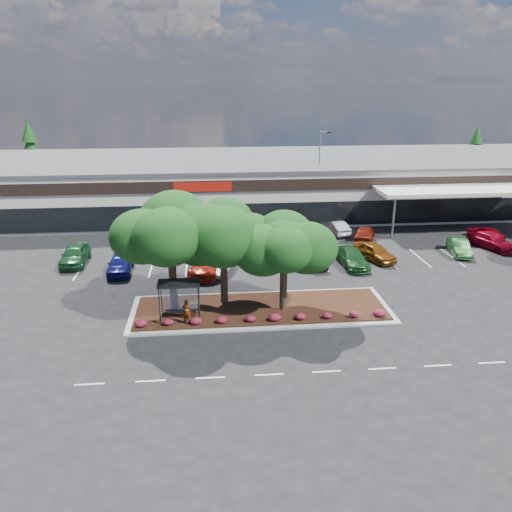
{
  "coord_description": "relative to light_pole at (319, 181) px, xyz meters",
  "views": [
    {
      "loc": [
        -5.35,
        -27.38,
        15.24
      ],
      "look_at": [
        -1.95,
        8.16,
        2.6
      ],
      "focal_mm": 35.0,
      "sensor_mm": 36.0,
      "label": 1
    }
  ],
  "objects": [
    {
      "name": "island_tree_mid",
      "position": [
        -11.69,
        -22.8,
        -0.5
      ],
      "size": [
        6.6,
        6.6,
        7.32
      ],
      "primitive_type": null,
      "color": "#113A13",
      "rests_on": "landscape_island"
    },
    {
      "name": "shrub_row",
      "position": [
        -9.19,
        -26.1,
        -3.91
      ],
      "size": [
        17.0,
        0.8,
        0.5
      ],
      "primitive_type": null,
      "color": "maroon",
      "rests_on": "landscape_island"
    },
    {
      "name": "car_13",
      "position": [
        -2.25,
        -7.6,
        -3.72
      ],
      "size": [
        2.28,
        4.31,
        1.4
      ],
      "primitive_type": "imported",
      "rotation": [
        0.0,
        0.0,
        2.98
      ],
      "color": "#970B00",
      "rests_on": "ground"
    },
    {
      "name": "light_pole",
      "position": [
        0.0,
        0.0,
        0.0
      ],
      "size": [
        1.43,
        0.5,
        9.96
      ],
      "rotation": [
        0.0,
        0.0,
        -0.0
      ],
      "color": "#A8A7A3",
      "rests_on": "ground"
    },
    {
      "name": "car_7",
      "position": [
        10.25,
        -13.84,
        -3.72
      ],
      "size": [
        2.43,
        4.47,
        1.4
      ],
      "primitive_type": "imported",
      "rotation": [
        0.0,
        0.0,
        -0.23
      ],
      "color": "#1E4F21",
      "rests_on": "ground"
    },
    {
      "name": "car_3",
      "position": [
        -11.79,
        -16.24,
        -3.73
      ],
      "size": [
        2.76,
        4.4,
        1.37
      ],
      "primitive_type": "imported",
      "rotation": [
        0.0,
        0.0,
        -0.34
      ],
      "color": "#BBBBBB",
      "rests_on": "ground"
    },
    {
      "name": "car_1",
      "position": [
        -20.13,
        -15.51,
        -3.64
      ],
      "size": [
        1.93,
        4.63,
        1.57
      ],
      "primitive_type": "imported",
      "rotation": [
        0.0,
        0.0,
        0.02
      ],
      "color": "#10115C",
      "rests_on": "ground"
    },
    {
      "name": "car_6",
      "position": [
        2.0,
        -14.55,
        -3.65
      ],
      "size": [
        3.38,
        4.84,
        1.53
      ],
      "primitive_type": "imported",
      "rotation": [
        0.0,
        0.0,
        0.39
      ],
      "color": "brown",
      "rests_on": "ground"
    },
    {
      "name": "car_8",
      "position": [
        14.19,
        -12.39,
        -3.7
      ],
      "size": [
        3.63,
        5.36,
        1.44
      ],
      "primitive_type": "imported",
      "rotation": [
        0.0,
        0.0,
        0.36
      ],
      "color": "#9F051D",
      "rests_on": "ground"
    },
    {
      "name": "car_15",
      "position": [
        2.71,
        -9.23,
        -3.61
      ],
      "size": [
        3.46,
        5.09,
        1.61
      ],
      "primitive_type": "imported",
      "rotation": [
        0.0,
        0.0,
        2.78
      ],
      "color": "maroon",
      "rests_on": "ground"
    },
    {
      "name": "person_waiting",
      "position": [
        -14.22,
        -25.96,
        -3.31
      ],
      "size": [
        0.71,
        0.56,
        1.69
      ],
      "primitive_type": "imported",
      "rotation": [
        0.0,
        0.0,
        2.85
      ],
      "color": "#594C47",
      "rests_on": "landscape_island"
    },
    {
      "name": "car_10",
      "position": [
        -15.55,
        -6.32,
        -3.56
      ],
      "size": [
        3.45,
        6.27,
        1.72
      ],
      "primitive_type": "imported",
      "rotation": [
        0.0,
        0.0,
        2.96
      ],
      "color": "black",
      "rests_on": "ground"
    },
    {
      "name": "car_11",
      "position": [
        -10.26,
        -6.22,
        -3.62
      ],
      "size": [
        2.41,
        5.04,
        1.59
      ],
      "primitive_type": "imported",
      "rotation": [
        0.0,
        0.0,
        3.3
      ],
      "color": "#643410",
      "rests_on": "ground"
    },
    {
      "name": "bus_shelter",
      "position": [
        -14.69,
        -25.05,
        -2.11
      ],
      "size": [
        2.75,
        1.55,
        2.59
      ],
      "color": "black",
      "rests_on": "landscape_island"
    },
    {
      "name": "car_5",
      "position": [
        -0.41,
        -15.86,
        -3.7
      ],
      "size": [
        2.24,
        5.02,
        1.43
      ],
      "primitive_type": "imported",
      "rotation": [
        0.0,
        0.0,
        0.05
      ],
      "color": "#1B4A20",
      "rests_on": "ground"
    },
    {
      "name": "landscape_island",
      "position": [
        -9.19,
        -24.0,
        -4.29
      ],
      "size": [
        18.0,
        6.0,
        0.26
      ],
      "color": "#A8A7A3",
      "rests_on": "ground"
    },
    {
      "name": "car_2",
      "position": [
        -12.81,
        -16.22,
        -3.59
      ],
      "size": [
        3.67,
        6.14,
        1.67
      ],
      "primitive_type": "imported",
      "rotation": [
        0.0,
        0.0,
        -0.25
      ],
      "color": "#9B1E0E",
      "rests_on": "ground"
    },
    {
      "name": "island_tree_west",
      "position": [
        -15.19,
        -23.5,
        -0.21
      ],
      "size": [
        7.2,
        7.2,
        7.89
      ],
      "primitive_type": null,
      "color": "#113A13",
      "rests_on": "landscape_island"
    },
    {
      "name": "island_tree_east",
      "position": [
        -7.69,
        -24.3,
        -0.91
      ],
      "size": [
        5.8,
        5.8,
        6.5
      ],
      "primitive_type": null,
      "color": "#113A13",
      "rests_on": "landscape_island"
    },
    {
      "name": "car_4",
      "position": [
        -4.03,
        -15.41,
        -3.66
      ],
      "size": [
        2.87,
        4.75,
        1.51
      ],
      "primitive_type": "imported",
      "rotation": [
        0.0,
        0.0,
        0.26
      ],
      "color": "black",
      "rests_on": "ground"
    },
    {
      "name": "lane_markings",
      "position": [
        -7.33,
        -17.58,
        -4.41
      ],
      "size": [
        33.12,
        20.06,
        0.01
      ],
      "color": "silver",
      "rests_on": "ground"
    },
    {
      "name": "car_14",
      "position": [
        0.48,
        -6.38,
        -3.71
      ],
      "size": [
        2.4,
        4.53,
        1.42
      ],
      "primitive_type": "imported",
      "rotation": [
        0.0,
        0.0,
        3.36
      ],
      "color": "#A4AAB1",
      "rests_on": "ground"
    },
    {
      "name": "car_9",
      "position": [
        -19.56,
        -10.15,
        -3.59
      ],
      "size": [
        2.45,
        5.22,
        1.66
      ],
      "primitive_type": "imported",
      "rotation": [
        0.0,
        0.0,
        3.29
      ],
      "color": "#58585F",
      "rests_on": "ground"
    },
    {
      "name": "car_12",
      "position": [
        -9.98,
        -7.18,
        -3.6
      ],
      "size": [
        3.05,
        5.14,
        1.64
      ],
      "primitive_type": "imported",
      "rotation": [
        0.0,
        0.0,
        3.39
      ],
      "color": "black",
      "rests_on": "ground"
    },
    {
      "name": "retail_store",
      "position": [
        -7.13,
        5.91,
        -1.26
      ],
      "size": [
        80.4,
        25.2,
        6.25
      ],
      "color": "silver",
      "rests_on": "ground"
    },
    {
      "name": "ground",
      "position": [
        -7.19,
        -28.0,
        -4.42
      ],
      "size": [
        160.0,
        160.0,
        0.0
      ],
      "primitive_type": "plane",
      "color": "black",
      "rests_on": "ground"
    },
    {
      "name": "conifer_north_west",
      "position": [
        -37.19,
        18.0,
        0.58
      ],
      "size": [
        4.4,
        4.4,
        10.0
      ],
      "primitive_type": "cone",
      "color": "#113A13",
      "rests_on": "ground"
    },
    {
      "name": "conifer_north_east",
      "position": [
        26.81,
        16.0,
        0.08
      ],
      "size": [
        3.96,
        3.96,
        9.0
      ],
      "primitive_type": "cone",
      "color": "#113A13",
      "rests_on": "ground"
    },
    {
      "name": "car_17",
      "position": [
        15.11,
        -9.75,
        -3.75
      ],
      "size": [
        2.56,
        4.18,
        1.33
      ],
      "primitive_type": "imported",
      "rotation": [
        0.0,
        0.0,
        3.41
      ],
      "color": "#9A0314",
      "rests_on": "ground"
    },
    {
      "name": "car_0",
      "position": [
        -24.39,
        -13.0,
        -3.57
      ],
      "size": [
        2.07,
        5.02,
        1.7
      ],
      "primitive_type": "imported",
      "rotation": [
        0.0,
        0.0,
        0.01
      ],
      "color": "#174924",
      "rests_on": "ground"
    }
  ]
}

